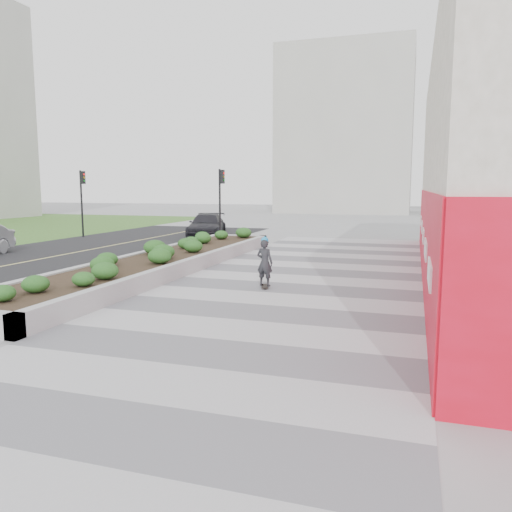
# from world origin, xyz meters

# --- Properties ---
(ground) EXTENTS (160.00, 160.00, 0.00)m
(ground) POSITION_xyz_m (0.00, 0.00, 0.00)
(ground) COLOR gray
(ground) RESTS_ON ground
(walkway) EXTENTS (8.00, 36.00, 0.01)m
(walkway) POSITION_xyz_m (0.00, 3.00, 0.01)
(walkway) COLOR #A8A8AD
(walkway) RESTS_ON ground
(planter) EXTENTS (3.00, 18.00, 0.90)m
(planter) POSITION_xyz_m (-5.50, 7.00, 0.42)
(planter) COLOR #9E9EA0
(planter) RESTS_ON ground
(street) EXTENTS (10.00, 40.00, 0.00)m
(street) POSITION_xyz_m (-12.00, 7.00, 0.00)
(street) COLOR black
(street) RESTS_ON ground
(traffic_signal_near) EXTENTS (0.33, 0.28, 4.20)m
(traffic_signal_near) POSITION_xyz_m (-7.23, 17.50, 2.76)
(traffic_signal_near) COLOR black
(traffic_signal_near) RESTS_ON ground
(traffic_signal_far) EXTENTS (0.33, 0.28, 4.20)m
(traffic_signal_far) POSITION_xyz_m (-16.43, 17.00, 2.76)
(traffic_signal_far) COLOR black
(traffic_signal_far) RESTS_ON ground
(distant_bldg_north_l) EXTENTS (16.00, 12.00, 20.00)m
(distant_bldg_north_l) POSITION_xyz_m (-5.00, 55.00, 10.00)
(distant_bldg_north_l) COLOR #ADAAA3
(distant_bldg_north_l) RESTS_ON ground
(manhole_cover) EXTENTS (0.44, 0.44, 0.01)m
(manhole_cover) POSITION_xyz_m (0.50, 3.00, 0.00)
(manhole_cover) COLOR #595654
(manhole_cover) RESTS_ON ground
(skateboarder) EXTENTS (0.59, 0.75, 1.62)m
(skateboarder) POSITION_xyz_m (-0.76, 4.82, 0.82)
(skateboarder) COLOR beige
(skateboarder) RESTS_ON ground
(car_dark) EXTENTS (3.33, 5.45, 1.48)m
(car_dark) POSITION_xyz_m (-8.91, 19.27, 0.74)
(car_dark) COLOR black
(car_dark) RESTS_ON ground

